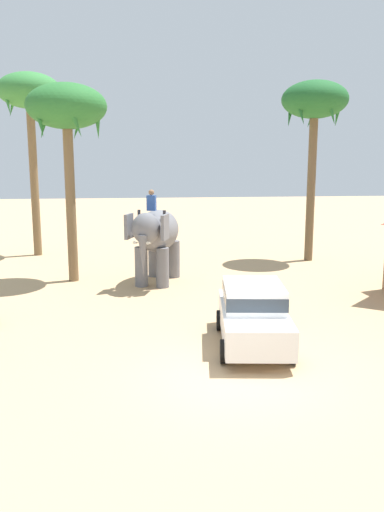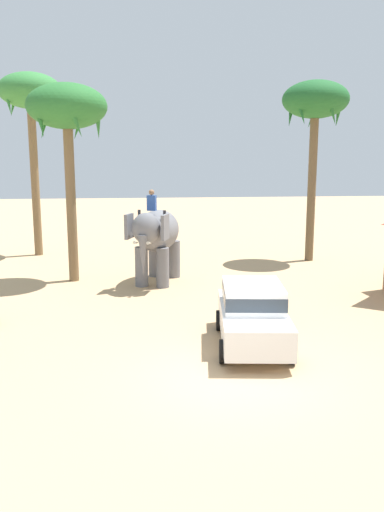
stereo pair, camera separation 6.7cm
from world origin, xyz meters
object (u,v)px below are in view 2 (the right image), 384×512
Objects in this scene: car_sedan_foreground at (252,312)px; palm_tree_behind_elephant at (67,112)px; elephant_with_mahout at (156,235)px; palm_tree_near_hut at (315,105)px; palm_tree_left_of_road at (30,97)px.

palm_tree_behind_elephant reaches higher than car_sedan_foreground.
palm_tree_behind_elephant is (-5.65, 8.44, 5.97)m from car_sedan_foreground.
palm_tree_near_hut is (7.94, 3.99, 5.63)m from elephant_with_mahout.
palm_tree_behind_elephant is (-3.45, 0.83, 4.90)m from elephant_with_mahout.
elephant_with_mahout is at bearing -50.41° from palm_tree_left_of_road.
car_sedan_foreground is at bearing -56.22° from palm_tree_behind_elephant.
palm_tree_behind_elephant is at bearing 123.78° from car_sedan_foreground.
elephant_with_mahout is 6.05m from palm_tree_behind_elephant.
palm_tree_left_of_road is at bearing 129.59° from elephant_with_mahout.
palm_tree_near_hut is (5.75, 11.60, 6.69)m from car_sedan_foreground.
palm_tree_left_of_road reaches higher than palm_tree_behind_elephant.
elephant_with_mahout is 0.46× the size of palm_tree_near_hut.
palm_tree_behind_elephant is at bearing -164.51° from palm_tree_near_hut.
elephant_with_mahout is at bearing -13.47° from palm_tree_behind_elephant.
palm_tree_left_of_road reaches higher than palm_tree_near_hut.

